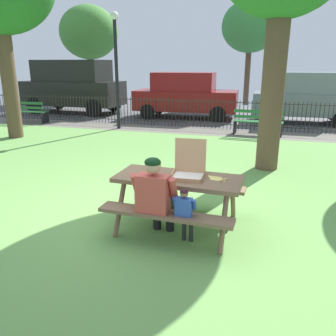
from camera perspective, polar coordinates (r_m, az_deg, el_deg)
The scene contains 17 objects.
ground at distance 7.47m, azimuth -0.26°, elevation -1.28°, with size 28.00×11.75×0.02m, color #6BA14E.
cobblestone_walkway at distance 12.36m, azimuth 6.68°, elevation 5.97°, with size 28.00×1.40×0.01m, color slate.
street_asphalt at distance 16.48m, azimuth 9.27°, elevation 8.60°, with size 28.00×7.05×0.01m, color #515154.
picnic_table_foreground at distance 4.99m, azimuth 1.70°, elevation -3.32°, with size 1.85×1.54×0.79m.
pizza_box_open at distance 4.96m, azimuth 3.41°, elevation 0.10°, with size 0.48×0.50×0.51m.
pizza_slice_on_table at distance 4.89m, azimuth 8.15°, elevation -1.71°, with size 0.31×0.28×0.02m.
adult_at_table at distance 4.58m, azimuth -2.07°, elevation -4.46°, with size 0.62×0.60×1.19m.
child_at_table at distance 4.49m, azimuth 2.83°, elevation -7.07°, with size 0.31×0.30×0.82m.
iron_fence_streetside at distance 12.95m, azimuth 7.31°, elevation 8.87°, with size 20.88×0.03×1.05m.
park_bench_left at distance 15.23m, azimuth -22.13°, elevation 8.52°, with size 1.61×0.52×0.85m.
park_bench_center at distance 11.99m, azimuth 14.63°, elevation 7.23°, with size 1.62×0.56×0.85m.
lamp_post_walkway at distance 12.81m, azimuth -8.56°, elevation 17.30°, with size 0.28×0.28×4.00m.
parked_car_far_left at distance 17.52m, azimuth -15.37°, elevation 13.03°, with size 4.76×2.19×2.46m.
parked_car_left at distance 15.41m, azimuth 2.89°, elevation 12.01°, with size 4.47×2.05×1.94m.
parked_car_center at distance 15.03m, azimuth 21.59°, elevation 10.77°, with size 3.90×1.83×1.98m.
far_tree_left at distance 23.58m, azimuth -12.92°, elevation 20.90°, with size 3.59×3.59×5.75m.
far_tree_midleft at distance 20.79m, azimuth 13.42°, elevation 21.74°, with size 3.11×3.11×5.64m.
Camera 1 is at (2.04, -4.92, 2.33)m, focal length 36.96 mm.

